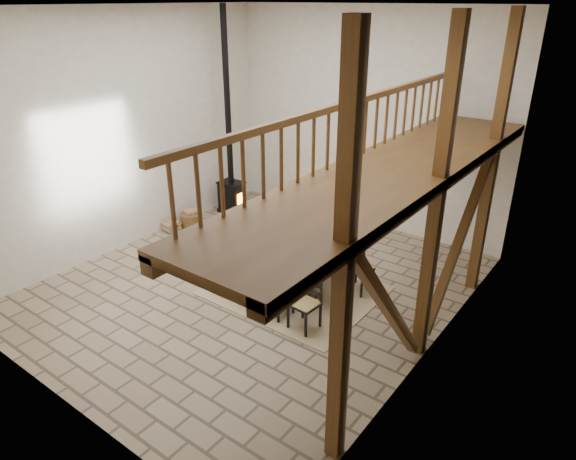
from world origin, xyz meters
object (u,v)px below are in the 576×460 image
Objects in this scene: log_stack at (171,226)px; dining_table at (295,273)px; log_basket at (191,219)px; wood_stove at (231,170)px.

dining_table is at bearing -6.63° from log_stack.
log_basket is at bearing 170.92° from dining_table.
wood_stove is 12.34× the size of log_stack.
log_basket is (-0.16, -1.30, -0.95)m from wood_stove.
wood_stove is 9.71× the size of log_basket.
wood_stove reaches higher than dining_table.
dining_table is 4.70× the size of log_basket.
wood_stove is at bearing 78.51° from log_stack.
log_basket is at bearing 67.20° from log_stack.
dining_table is 4.03m from log_stack.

